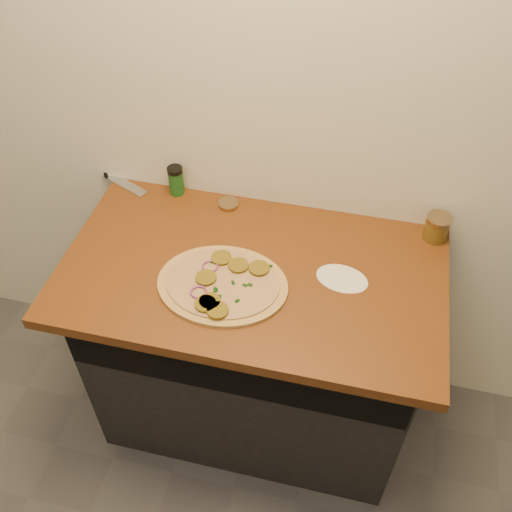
% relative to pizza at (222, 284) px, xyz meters
% --- Properties ---
extents(cabinet, '(1.10, 0.60, 0.86)m').
position_rel_pizza_xyz_m(cabinet, '(0.07, 0.12, -0.48)').
color(cabinet, black).
rests_on(cabinet, ground).
extents(countertop, '(1.20, 0.70, 0.04)m').
position_rel_pizza_xyz_m(countertop, '(0.07, 0.09, -0.03)').
color(countertop, brown).
rests_on(countertop, cabinet).
extents(pizza, '(0.40, 0.40, 0.03)m').
position_rel_pizza_xyz_m(pizza, '(0.00, 0.00, 0.00)').
color(pizza, tan).
rests_on(pizza, countertop).
extents(chefs_knife, '(0.28, 0.15, 0.02)m').
position_rel_pizza_xyz_m(chefs_knife, '(-0.55, 0.42, -0.00)').
color(chefs_knife, '#B7BAC1').
rests_on(chefs_knife, countertop).
extents(mason_jar_lid, '(0.08, 0.08, 0.02)m').
position_rel_pizza_xyz_m(mason_jar_lid, '(-0.08, 0.36, -0.00)').
color(mason_jar_lid, '#9D815B').
rests_on(mason_jar_lid, countertop).
extents(salsa_jar, '(0.08, 0.08, 0.09)m').
position_rel_pizza_xyz_m(salsa_jar, '(0.62, 0.37, 0.04)').
color(salsa_jar, maroon).
rests_on(salsa_jar, countertop).
extents(spice_shaker, '(0.05, 0.05, 0.11)m').
position_rel_pizza_xyz_m(spice_shaker, '(-0.28, 0.39, 0.05)').
color(spice_shaker, '#1B581E').
rests_on(spice_shaker, countertop).
extents(flour_spill, '(0.19, 0.19, 0.00)m').
position_rel_pizza_xyz_m(flour_spill, '(0.35, 0.11, -0.01)').
color(flour_spill, silver).
rests_on(flour_spill, countertop).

